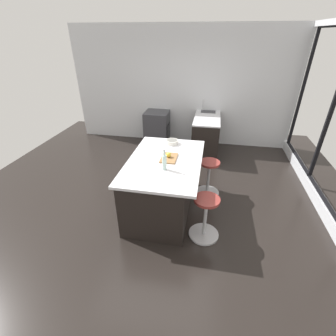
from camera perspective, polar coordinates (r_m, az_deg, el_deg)
ground_plane at (r=4.47m, az=-2.20°, el=-6.16°), size 7.25×7.25×0.00m
interior_partition_left at (r=6.35m, az=3.07°, el=18.69°), size 0.12×5.57×2.84m
sink_cabinet at (r=6.22m, az=9.23°, el=8.90°), size 1.89×0.60×1.18m
oven_range at (r=6.37m, az=-2.61°, el=9.56°), size 0.60×0.61×0.87m
kitchen_island at (r=3.90m, az=-1.41°, el=-3.88°), size 1.72×1.12×0.91m
stool_by_window at (r=4.37m, az=9.62°, el=-2.59°), size 0.44×0.44×0.67m
stool_middle at (r=3.49m, az=8.88°, el=-11.88°), size 0.44×0.44×0.67m
cutting_board at (r=3.70m, az=0.22°, el=2.44°), size 0.36×0.24×0.02m
apple_yellow at (r=3.69m, az=0.14°, el=3.20°), size 0.08×0.08×0.08m
water_bottle at (r=3.35m, az=-0.87°, el=1.49°), size 0.06×0.06×0.31m
fruit_bowl at (r=4.20m, az=0.99°, el=6.31°), size 0.22×0.22×0.07m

